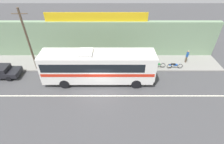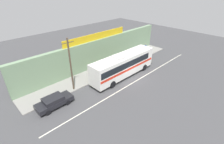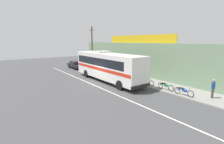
{
  "view_description": "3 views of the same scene",
  "coord_description": "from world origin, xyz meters",
  "px_view_note": "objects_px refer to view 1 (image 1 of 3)",
  "views": [
    {
      "loc": [
        1.26,
        -13.04,
        12.07
      ],
      "look_at": [
        1.33,
        1.82,
        1.09
      ],
      "focal_mm": 26.87,
      "sensor_mm": 36.0,
      "label": 1
    },
    {
      "loc": [
        -17.73,
        -13.68,
        13.29
      ],
      "look_at": [
        -2.22,
        2.12,
        1.28
      ],
      "focal_mm": 26.75,
      "sensor_mm": 36.0,
      "label": 2
    },
    {
      "loc": [
        16.76,
        -10.0,
        5.12
      ],
      "look_at": [
        1.26,
        1.3,
        1.44
      ],
      "focal_mm": 26.3,
      "sensor_mm": 36.0,
      "label": 3
    }
  ],
  "objects_px": {
    "utility_pole": "(27,41)",
    "pedestrian_near_shop": "(186,55)",
    "intercity_bus": "(97,66)",
    "motorcycle_blue": "(174,65)",
    "motorcycle_red": "(157,65)",
    "motorcycle_purple": "(136,65)"
  },
  "relations": [
    {
      "from": "utility_pole",
      "to": "motorcycle_blue",
      "type": "bearing_deg",
      "value": 0.11
    },
    {
      "from": "motorcycle_blue",
      "to": "pedestrian_near_shop",
      "type": "relative_size",
      "value": 1.14
    },
    {
      "from": "motorcycle_red",
      "to": "pedestrian_near_shop",
      "type": "distance_m",
      "value": 4.2
    },
    {
      "from": "utility_pole",
      "to": "pedestrian_near_shop",
      "type": "xyz_separation_m",
      "value": [
        18.81,
        1.43,
        -2.79
      ]
    },
    {
      "from": "intercity_bus",
      "to": "motorcycle_blue",
      "type": "height_order",
      "value": "intercity_bus"
    },
    {
      "from": "pedestrian_near_shop",
      "to": "motorcycle_purple",
      "type": "bearing_deg",
      "value": -169.28
    },
    {
      "from": "utility_pole",
      "to": "motorcycle_blue",
      "type": "xyz_separation_m",
      "value": [
        16.92,
        0.03,
        -3.35
      ]
    },
    {
      "from": "intercity_bus",
      "to": "motorcycle_blue",
      "type": "xyz_separation_m",
      "value": [
        9.22,
        2.26,
        -1.5
      ]
    },
    {
      "from": "utility_pole",
      "to": "motorcycle_purple",
      "type": "distance_m",
      "value": 12.75
    },
    {
      "from": "intercity_bus",
      "to": "pedestrian_near_shop",
      "type": "relative_size",
      "value": 7.01
    },
    {
      "from": "utility_pole",
      "to": "motorcycle_purple",
      "type": "xyz_separation_m",
      "value": [
        12.3,
        0.2,
        -3.35
      ]
    },
    {
      "from": "utility_pole",
      "to": "pedestrian_near_shop",
      "type": "relative_size",
      "value": 4.31
    },
    {
      "from": "motorcycle_purple",
      "to": "motorcycle_blue",
      "type": "bearing_deg",
      "value": -2.04
    },
    {
      "from": "motorcycle_blue",
      "to": "motorcycle_red",
      "type": "xyz_separation_m",
      "value": [
        -2.08,
        0.15,
        0.0
      ]
    },
    {
      "from": "motorcycle_purple",
      "to": "utility_pole",
      "type": "bearing_deg",
      "value": -179.09
    },
    {
      "from": "pedestrian_near_shop",
      "to": "motorcycle_blue",
      "type": "bearing_deg",
      "value": -143.48
    },
    {
      "from": "motorcycle_red",
      "to": "motorcycle_blue",
      "type": "bearing_deg",
      "value": -4.04
    },
    {
      "from": "utility_pole",
      "to": "motorcycle_purple",
      "type": "height_order",
      "value": "utility_pole"
    },
    {
      "from": "motorcycle_red",
      "to": "pedestrian_near_shop",
      "type": "xyz_separation_m",
      "value": [
        3.97,
        1.25,
        0.56
      ]
    },
    {
      "from": "intercity_bus",
      "to": "motorcycle_blue",
      "type": "distance_m",
      "value": 9.61
    },
    {
      "from": "intercity_bus",
      "to": "motorcycle_purple",
      "type": "relative_size",
      "value": 6.04
    },
    {
      "from": "pedestrian_near_shop",
      "to": "utility_pole",
      "type": "bearing_deg",
      "value": -175.66
    }
  ]
}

